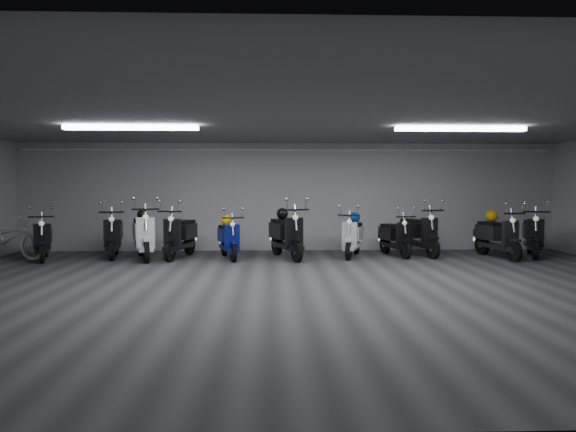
{
  "coord_description": "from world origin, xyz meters",
  "views": [
    {
      "loc": [
        -0.49,
        -8.38,
        1.69
      ],
      "look_at": [
        -0.12,
        2.5,
        1.05
      ],
      "focal_mm": 31.96,
      "sensor_mm": 36.0,
      "label": 1
    }
  ],
  "objects_px": {
    "scooter_9": "(498,230)",
    "scooter_10": "(533,228)",
    "scooter_7": "(395,231)",
    "helmet_4": "(142,214)",
    "scooter_4": "(228,233)",
    "scooter_1": "(114,229)",
    "scooter_6": "(353,230)",
    "helmet_1": "(282,214)",
    "scooter_3": "(180,228)",
    "helmet_2": "(492,216)",
    "scooter_2": "(143,228)",
    "helmet_0": "(226,220)",
    "scooter_0": "(43,232)",
    "helmet_3": "(354,218)",
    "scooter_8": "(419,227)",
    "bicycle": "(10,233)",
    "scooter_5": "(286,228)"
  },
  "relations": [
    {
      "from": "scooter_9",
      "to": "scooter_10",
      "type": "relative_size",
      "value": 0.98
    },
    {
      "from": "scooter_7",
      "to": "helmet_4",
      "type": "distance_m",
      "value": 6.02
    },
    {
      "from": "scooter_4",
      "to": "scooter_10",
      "type": "xyz_separation_m",
      "value": [
        7.23,
        0.12,
        0.07
      ]
    },
    {
      "from": "scooter_1",
      "to": "scooter_6",
      "type": "bearing_deg",
      "value": -14.04
    },
    {
      "from": "scooter_10",
      "to": "helmet_1",
      "type": "xyz_separation_m",
      "value": [
        -5.98,
        0.15,
        0.35
      ]
    },
    {
      "from": "scooter_6",
      "to": "helmet_1",
      "type": "bearing_deg",
      "value": -163.19
    },
    {
      "from": "scooter_3",
      "to": "helmet_4",
      "type": "bearing_deg",
      "value": -174.54
    },
    {
      "from": "helmet_2",
      "to": "helmet_1",
      "type": "bearing_deg",
      "value": 178.58
    },
    {
      "from": "scooter_4",
      "to": "scooter_9",
      "type": "relative_size",
      "value": 0.91
    },
    {
      "from": "scooter_2",
      "to": "helmet_0",
      "type": "relative_size",
      "value": 7.71
    },
    {
      "from": "scooter_0",
      "to": "scooter_7",
      "type": "xyz_separation_m",
      "value": [
        8.17,
        0.36,
        -0.02
      ]
    },
    {
      "from": "scooter_6",
      "to": "scooter_9",
      "type": "distance_m",
      "value": 3.37
    },
    {
      "from": "scooter_0",
      "to": "helmet_0",
      "type": "relative_size",
      "value": 6.65
    },
    {
      "from": "scooter_6",
      "to": "helmet_3",
      "type": "relative_size",
      "value": 6.29
    },
    {
      "from": "scooter_3",
      "to": "scooter_7",
      "type": "relative_size",
      "value": 1.15
    },
    {
      "from": "helmet_3",
      "to": "helmet_4",
      "type": "distance_m",
      "value": 5.04
    },
    {
      "from": "scooter_0",
      "to": "scooter_7",
      "type": "distance_m",
      "value": 8.18
    },
    {
      "from": "scooter_10",
      "to": "helmet_3",
      "type": "height_order",
      "value": "scooter_10"
    },
    {
      "from": "scooter_10",
      "to": "scooter_6",
      "type": "bearing_deg",
      "value": -159.59
    },
    {
      "from": "scooter_7",
      "to": "helmet_0",
      "type": "distance_m",
      "value": 4.04
    },
    {
      "from": "scooter_3",
      "to": "helmet_0",
      "type": "xyz_separation_m",
      "value": [
        1.08,
        0.07,
        0.19
      ]
    },
    {
      "from": "scooter_2",
      "to": "scooter_9",
      "type": "distance_m",
      "value": 8.23
    },
    {
      "from": "scooter_4",
      "to": "scooter_6",
      "type": "distance_m",
      "value": 2.93
    },
    {
      "from": "scooter_1",
      "to": "scooter_4",
      "type": "xyz_separation_m",
      "value": [
        2.73,
        -0.35,
        -0.07
      ]
    },
    {
      "from": "helmet_3",
      "to": "helmet_4",
      "type": "relative_size",
      "value": 1.17
    },
    {
      "from": "scooter_10",
      "to": "scooter_3",
      "type": "bearing_deg",
      "value": -158.47
    },
    {
      "from": "helmet_0",
      "to": "helmet_4",
      "type": "height_order",
      "value": "helmet_4"
    },
    {
      "from": "helmet_1",
      "to": "helmet_4",
      "type": "height_order",
      "value": "helmet_1"
    },
    {
      "from": "helmet_4",
      "to": "scooter_4",
      "type": "bearing_deg",
      "value": -6.91
    },
    {
      "from": "scooter_2",
      "to": "scooter_9",
      "type": "bearing_deg",
      "value": -19.4
    },
    {
      "from": "scooter_0",
      "to": "helmet_3",
      "type": "relative_size",
      "value": 6.27
    },
    {
      "from": "scooter_8",
      "to": "helmet_3",
      "type": "relative_size",
      "value": 6.92
    },
    {
      "from": "scooter_3",
      "to": "bicycle",
      "type": "bearing_deg",
      "value": -167.36
    },
    {
      "from": "scooter_8",
      "to": "scooter_10",
      "type": "height_order",
      "value": "scooter_8"
    },
    {
      "from": "scooter_6",
      "to": "helmet_1",
      "type": "height_order",
      "value": "scooter_6"
    },
    {
      "from": "scooter_8",
      "to": "scooter_6",
      "type": "bearing_deg",
      "value": 171.78
    },
    {
      "from": "scooter_10",
      "to": "helmet_0",
      "type": "height_order",
      "value": "scooter_10"
    },
    {
      "from": "scooter_8",
      "to": "scooter_0",
      "type": "bearing_deg",
      "value": 168.14
    },
    {
      "from": "scooter_4",
      "to": "bicycle",
      "type": "distance_m",
      "value": 5.01
    },
    {
      "from": "scooter_0",
      "to": "scooter_10",
      "type": "relative_size",
      "value": 0.92
    },
    {
      "from": "scooter_5",
      "to": "scooter_9",
      "type": "distance_m",
      "value": 4.94
    },
    {
      "from": "scooter_2",
      "to": "scooter_6",
      "type": "relative_size",
      "value": 1.15
    },
    {
      "from": "scooter_0",
      "to": "helmet_4",
      "type": "xyz_separation_m",
      "value": [
        2.17,
        0.28,
        0.39
      ]
    },
    {
      "from": "scooter_1",
      "to": "helmet_2",
      "type": "relative_size",
      "value": 6.35
    },
    {
      "from": "scooter_9",
      "to": "bicycle",
      "type": "bearing_deg",
      "value": 167.99
    },
    {
      "from": "scooter_5",
      "to": "helmet_4",
      "type": "distance_m",
      "value": 3.4
    },
    {
      "from": "scooter_0",
      "to": "bicycle",
      "type": "relative_size",
      "value": 0.89
    },
    {
      "from": "scooter_7",
      "to": "helmet_1",
      "type": "relative_size",
      "value": 5.99
    },
    {
      "from": "scooter_8",
      "to": "helmet_4",
      "type": "relative_size",
      "value": 8.12
    },
    {
      "from": "bicycle",
      "to": "scooter_1",
      "type": "bearing_deg",
      "value": -65.55
    }
  ]
}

